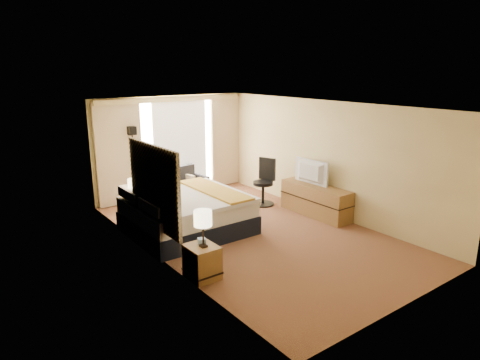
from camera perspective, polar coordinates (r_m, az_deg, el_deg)
floor at (r=8.90m, az=1.71°, el=-6.98°), size 4.20×7.00×0.02m
ceiling at (r=8.29m, az=1.85°, el=9.94°), size 4.20×7.00×0.02m
wall_back at (r=11.40m, az=-9.23°, el=4.50°), size 4.20×0.02×2.60m
wall_front at (r=6.26m, az=22.12°, el=-4.98°), size 4.20×0.02×2.60m
wall_left at (r=7.43m, az=-11.04°, el=-1.12°), size 0.02×7.00×2.60m
wall_right at (r=9.91m, az=11.36°, el=2.87°), size 0.02×7.00×2.60m
headboard at (r=7.62m, az=-11.42°, el=-0.88°), size 0.06×1.85×1.50m
nightstand_left at (r=7.02m, az=-5.09°, el=-10.81°), size 0.45×0.52×0.55m
nightstand_right at (r=9.09m, az=-13.42°, el=-5.07°), size 0.45×0.52×0.55m
media_dresser at (r=9.96m, az=10.03°, el=-2.67°), size 0.50×1.80×0.70m
window at (r=11.48m, az=-8.05°, el=4.72°), size 2.30×0.02×2.30m
curtains at (r=11.28m, az=-9.00°, el=4.96°), size 4.12×0.19×2.56m
bed at (r=8.87m, az=-7.11°, el=-4.39°), size 2.26×2.07×1.10m
loveseat at (r=11.16m, az=-7.72°, el=-1.14°), size 1.36×0.88×0.79m
floor_lamp at (r=10.67m, az=-14.06°, el=3.92°), size 0.24×0.24×1.94m
desk_chair at (r=10.56m, az=3.25°, el=-0.54°), size 0.57×0.57×1.15m
lamp_left at (r=6.69m, az=-4.97°, el=-5.21°), size 0.29×0.29×0.60m
lamp_right at (r=8.85m, az=-13.84°, el=-0.69°), size 0.28×0.28×0.59m
tissue_box at (r=6.93m, az=-5.12°, el=-8.16°), size 0.15×0.15×0.11m
telephone at (r=8.92m, az=-12.81°, el=-3.34°), size 0.19×0.17×0.06m
television at (r=9.90m, az=9.11°, el=1.05°), size 0.15×0.98×0.56m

